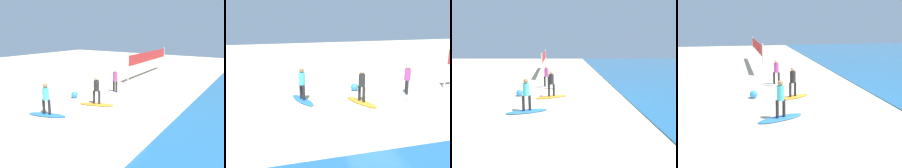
% 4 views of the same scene
% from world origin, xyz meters
% --- Properties ---
extents(ground_plane, '(60.00, 60.00, 0.00)m').
position_xyz_m(ground_plane, '(0.00, 0.00, 0.00)').
color(ground_plane, beige).
extents(surfboard_white, '(1.31, 2.16, 0.09)m').
position_xyz_m(surfboard_white, '(-2.69, -2.19, 0.04)').
color(surfboard_white, white).
rests_on(surfboard_white, ground).
extents(surfer_white, '(0.32, 0.44, 1.64)m').
position_xyz_m(surfer_white, '(-2.69, -2.19, 1.04)').
color(surfer_white, '#232328').
rests_on(surfer_white, surfboard_white).
extents(surfboard_orange, '(1.32, 2.15, 0.09)m').
position_xyz_m(surfboard_orange, '(0.13, -1.67, 0.04)').
color(surfboard_orange, orange).
rests_on(surfboard_orange, ground).
extents(surfer_orange, '(0.32, 0.44, 1.64)m').
position_xyz_m(surfer_orange, '(0.13, -1.67, 1.04)').
color(surfer_orange, '#232328').
rests_on(surfer_orange, surfboard_orange).
extents(surfboard_blue, '(1.20, 2.17, 0.09)m').
position_xyz_m(surfboard_blue, '(2.96, -2.76, 0.04)').
color(surfboard_blue, blue).
rests_on(surfboard_blue, ground).
extents(surfer_blue, '(0.32, 0.44, 1.64)m').
position_xyz_m(surfer_blue, '(2.96, -2.76, 1.04)').
color(surfer_blue, '#232328').
rests_on(surfer_blue, surfboard_blue).
extents(volleyball_net, '(9.09, 0.53, 2.50)m').
position_xyz_m(volleyball_net, '(-10.13, -3.06, 1.79)').
color(volleyball_net, silver).
rests_on(volleyball_net, ground).
extents(beach_ball, '(0.43, 0.43, 0.43)m').
position_xyz_m(beach_ball, '(-0.22, -3.78, 0.22)').
color(beach_ball, '#338CE5').
rests_on(beach_ball, ground).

